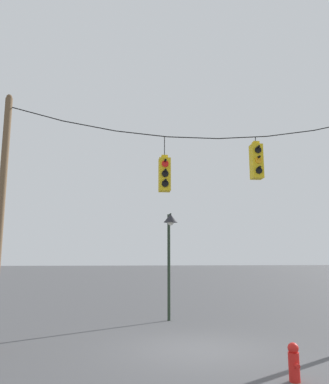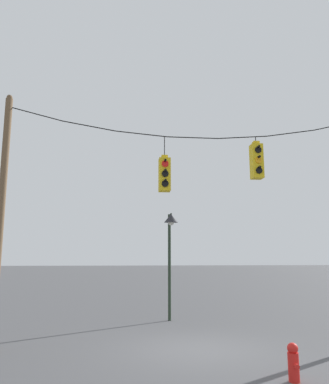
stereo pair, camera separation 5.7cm
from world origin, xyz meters
name	(u,v)px [view 1 (the left image)]	position (x,y,z in m)	size (l,w,h in m)	color
ground_plane	(198,350)	(0.00, 0.00, 0.00)	(200.00, 200.00, 0.00)	#4C4C4F
utility_pole_left	(0,216)	(-5.49, 0.35, 3.60)	(0.20, 0.20, 7.22)	brown
span_wire	(193,130)	(0.00, 0.35, 6.34)	(11.00, 0.03, 0.79)	black
traffic_light_near_right_pole	(165,174)	(-0.87, 0.35, 4.91)	(0.34, 0.46, 1.69)	yellow
traffic_light_over_intersection	(256,161)	(1.99, 0.35, 5.40)	(0.34, 0.46, 1.33)	yellow
street_lamp	(170,235)	(-0.21, 4.37, 3.34)	(0.55, 0.94, 4.21)	#233323
fire_hydrant	(294,362)	(1.42, -2.78, 0.38)	(0.22, 0.30, 0.75)	red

